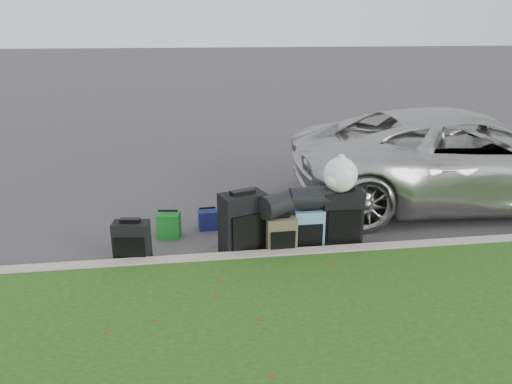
{
  "coord_description": "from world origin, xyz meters",
  "views": [
    {
      "loc": [
        -1.08,
        -6.63,
        2.88
      ],
      "look_at": [
        -0.1,
        0.2,
        0.55
      ],
      "focal_mm": 35.0,
      "sensor_mm": 36.0,
      "label": 1
    }
  ],
  "objects": [
    {
      "name": "suitcase_large_black_right",
      "position": [
        0.94,
        -0.62,
        0.4
      ],
      "size": [
        0.55,
        0.34,
        0.8
      ],
      "primitive_type": "cube",
      "rotation": [
        0.0,
        0.0,
        -0.05
      ],
      "color": "black",
      "rests_on": "ground"
    },
    {
      "name": "tote_navy",
      "position": [
        -0.82,
        0.24,
        0.14
      ],
      "size": [
        0.28,
        0.23,
        0.29
      ],
      "primitive_type": "cube",
      "rotation": [
        0.0,
        0.0,
        0.06
      ],
      "color": "navy",
      "rests_on": "ground"
    },
    {
      "name": "duffel_left",
      "position": [
        0.09,
        -0.7,
        0.68
      ],
      "size": [
        0.65,
        0.56,
        0.31
      ],
      "primitive_type": "cylinder",
      "rotation": [
        0.0,
        1.57,
        0.55
      ],
      "color": "black",
      "rests_on": "suitcase_olive"
    },
    {
      "name": "tote_green",
      "position": [
        -1.38,
        0.02,
        0.18
      ],
      "size": [
        0.34,
        0.29,
        0.35
      ],
      "primitive_type": "cube",
      "rotation": [
        0.0,
        0.0,
        -0.15
      ],
      "color": "#186D1F",
      "rests_on": "ground"
    },
    {
      "name": "trash_bag",
      "position": [
        0.89,
        -0.64,
        1.02
      ],
      "size": [
        0.45,
        0.45,
        0.45
      ],
      "primitive_type": "sphere",
      "color": "white",
      "rests_on": "suitcase_large_black_right"
    },
    {
      "name": "duffel_right",
      "position": [
        0.49,
        -0.63,
        0.71
      ],
      "size": [
        0.54,
        0.31,
        0.3
      ],
      "primitive_type": "cylinder",
      "rotation": [
        0.0,
        1.57,
        0.03
      ],
      "color": "black",
      "rests_on": "suitcase_teal"
    },
    {
      "name": "curb",
      "position": [
        0.0,
        -1.0,
        0.07
      ],
      "size": [
        120.0,
        0.18,
        0.15
      ],
      "primitive_type": "cube",
      "color": "#9E937F",
      "rests_on": "ground"
    },
    {
      "name": "suitcase_large_black_left",
      "position": [
        -0.4,
        -0.65,
        0.41
      ],
      "size": [
        0.65,
        0.51,
        0.83
      ],
      "primitive_type": "cube",
      "rotation": [
        0.0,
        0.0,
        0.33
      ],
      "color": "black",
      "rests_on": "ground"
    },
    {
      "name": "suitcase_small_black",
      "position": [
        -1.81,
        -0.75,
        0.28
      ],
      "size": [
        0.47,
        0.3,
        0.55
      ],
      "primitive_type": "cube",
      "rotation": [
        0.0,
        0.0,
        -0.14
      ],
      "color": "black",
      "rests_on": "ground"
    },
    {
      "name": "suitcase_olive",
      "position": [
        0.08,
        -0.79,
        0.26
      ],
      "size": [
        0.39,
        0.25,
        0.53
      ],
      "primitive_type": "cube",
      "rotation": [
        0.0,
        0.0,
        0.03
      ],
      "color": "#3F3C28",
      "rests_on": "ground"
    },
    {
      "name": "suitcase_teal",
      "position": [
        0.47,
        -0.68,
        0.28
      ],
      "size": [
        0.4,
        0.24,
        0.57
      ],
      "primitive_type": "cube",
      "rotation": [
        0.0,
        0.0,
        0.01
      ],
      "color": "slate",
      "rests_on": "ground"
    },
    {
      "name": "ground",
      "position": [
        0.0,
        0.0,
        0.0
      ],
      "size": [
        120.0,
        120.0,
        0.0
      ],
      "primitive_type": "plane",
      "color": "#383535",
      "rests_on": "ground"
    },
    {
      "name": "suv",
      "position": [
        3.47,
        0.81,
        0.78
      ],
      "size": [
        5.81,
        3.02,
        1.56
      ],
      "primitive_type": "imported",
      "rotation": [
        0.0,
        0.0,
        1.49
      ],
      "color": "#B7B7B2",
      "rests_on": "ground"
    }
  ]
}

